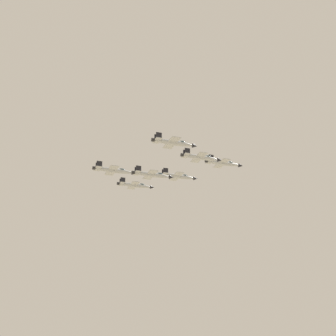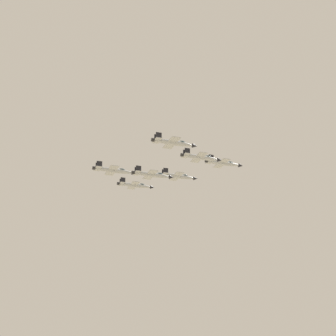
{
  "view_description": "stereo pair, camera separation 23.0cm",
  "coord_description": "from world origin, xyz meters",
  "px_view_note": "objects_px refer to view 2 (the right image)",
  "views": [
    {
      "loc": [
        -103.9,
        -134.19,
        80.61
      ],
      "look_at": [
        8.92,
        3.26,
        151.62
      ],
      "focal_mm": 57.8,
      "sensor_mm": 36.0,
      "label": 1
    },
    {
      "loc": [
        -103.72,
        -134.33,
        80.61
      ],
      "look_at": [
        8.92,
        3.26,
        151.62
      ],
      "focal_mm": 57.8,
      "sensor_mm": 36.0,
      "label": 2
    }
  ],
  "objects_px": {
    "jet_left_outer": "(135,185)",
    "jet_right_outer": "(174,143)",
    "jet_trailing": "(114,170)",
    "jet_left_wingman": "(178,176)",
    "jet_slot_rear": "(152,175)",
    "jet_lead": "(223,163)",
    "jet_right_wingman": "(201,157)"
  },
  "relations": [
    {
      "from": "jet_right_wingman",
      "to": "jet_right_outer",
      "type": "height_order",
      "value": "jet_right_wingman"
    },
    {
      "from": "jet_left_wingman",
      "to": "jet_slot_rear",
      "type": "relative_size",
      "value": 1.0
    },
    {
      "from": "jet_slot_rear",
      "to": "jet_right_outer",
      "type": "bearing_deg",
      "value": -90.92
    },
    {
      "from": "jet_left_wingman",
      "to": "jet_trailing",
      "type": "xyz_separation_m",
      "value": [
        -29.77,
        -1.04,
        -5.35
      ]
    },
    {
      "from": "jet_left_outer",
      "to": "jet_trailing",
      "type": "distance_m",
      "value": 27.35
    },
    {
      "from": "jet_lead",
      "to": "jet_left_outer",
      "type": "height_order",
      "value": "jet_lead"
    },
    {
      "from": "jet_right_outer",
      "to": "jet_slot_rear",
      "type": "distance_m",
      "value": 23.41
    },
    {
      "from": "jet_slot_rear",
      "to": "jet_right_wingman",
      "type": "bearing_deg",
      "value": -41.28
    },
    {
      "from": "jet_lead",
      "to": "jet_trailing",
      "type": "distance_m",
      "value": 41.88
    },
    {
      "from": "jet_left_outer",
      "to": "jet_trailing",
      "type": "bearing_deg",
      "value": -120.78
    },
    {
      "from": "jet_left_outer",
      "to": "jet_right_outer",
      "type": "xyz_separation_m",
      "value": [
        -16.72,
        -43.5,
        -1.87
      ]
    },
    {
      "from": "jet_left_wingman",
      "to": "jet_trailing",
      "type": "height_order",
      "value": "jet_left_wingman"
    },
    {
      "from": "jet_left_outer",
      "to": "jet_trailing",
      "type": "xyz_separation_m",
      "value": [
        -21.15,
        -16.83,
        -4.17
      ]
    },
    {
      "from": "jet_lead",
      "to": "jet_slot_rear",
      "type": "height_order",
      "value": "jet_lead"
    },
    {
      "from": "jet_lead",
      "to": "jet_slot_rear",
      "type": "xyz_separation_m",
      "value": [
        -25.59,
        9.83,
        -7.87
      ]
    },
    {
      "from": "jet_right_wingman",
      "to": "jet_left_outer",
      "type": "xyz_separation_m",
      "value": [
        -0.26,
        37.54,
        0.35
      ]
    },
    {
      "from": "jet_lead",
      "to": "jet_trailing",
      "type": "xyz_separation_m",
      "value": [
        -38.38,
        14.75,
        -7.95
      ]
    },
    {
      "from": "jet_left_outer",
      "to": "jet_right_outer",
      "type": "bearing_deg",
      "value": -90.31
    },
    {
      "from": "jet_trailing",
      "to": "jet_lead",
      "type": "bearing_deg",
      "value": -1.12
    },
    {
      "from": "jet_left_wingman",
      "to": "jet_right_outer",
      "type": "bearing_deg",
      "value": -112.16
    },
    {
      "from": "jet_right_wingman",
      "to": "jet_right_outer",
      "type": "xyz_separation_m",
      "value": [
        -16.97,
        -5.96,
        -1.52
      ]
    },
    {
      "from": "jet_left_outer",
      "to": "jet_right_wingman",
      "type": "bearing_deg",
      "value": -68.9
    },
    {
      "from": "jet_slot_rear",
      "to": "jet_trailing",
      "type": "xyz_separation_m",
      "value": [
        -12.79,
        4.92,
        -0.08
      ]
    },
    {
      "from": "jet_left_wingman",
      "to": "jet_slot_rear",
      "type": "distance_m",
      "value": 18.75
    },
    {
      "from": "jet_lead",
      "to": "jet_left_wingman",
      "type": "bearing_deg",
      "value": 139.13
    },
    {
      "from": "jet_right_outer",
      "to": "jet_lead",
      "type": "bearing_deg",
      "value": 39.4
    },
    {
      "from": "jet_trailing",
      "to": "jet_right_outer",
      "type": "bearing_deg",
      "value": -60.65
    },
    {
      "from": "jet_right_outer",
      "to": "jet_slot_rear",
      "type": "relative_size",
      "value": 0.99
    },
    {
      "from": "jet_lead",
      "to": "jet_slot_rear",
      "type": "bearing_deg",
      "value": 179.49
    },
    {
      "from": "jet_trailing",
      "to": "jet_right_wingman",
      "type": "bearing_deg",
      "value": -24.14
    },
    {
      "from": "jet_left_wingman",
      "to": "jet_right_wingman",
      "type": "xyz_separation_m",
      "value": [
        -8.36,
        -21.75,
        -1.54
      ]
    },
    {
      "from": "jet_right_wingman",
      "to": "jet_left_outer",
      "type": "bearing_deg",
      "value": 110.73
    }
  ]
}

